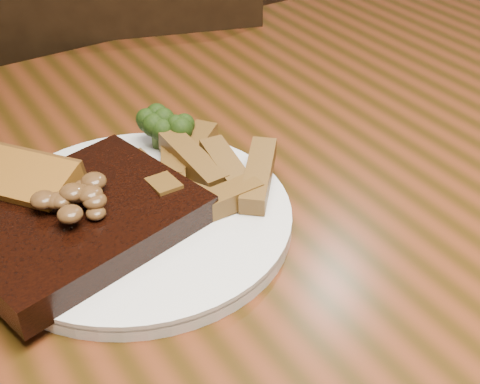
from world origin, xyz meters
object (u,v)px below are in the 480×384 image
at_px(garlic_bread, 23,199).
at_px(dining_table, 234,305).
at_px(chair_far, 120,135).
at_px(steak, 77,222).
at_px(potato_wedges, 206,180).
at_px(plate, 139,221).

bearing_deg(garlic_bread, dining_table, 15.26).
distance_m(chair_far, garlic_bread, 0.60).
xyz_separation_m(steak, garlic_bread, (-0.03, 0.06, -0.00)).
bearing_deg(garlic_bread, potato_wedges, 30.07).
bearing_deg(plate, chair_far, 70.35).
distance_m(dining_table, potato_wedges, 0.13).
relative_size(chair_far, potato_wedges, 8.10).
bearing_deg(dining_table, garlic_bread, 142.41).
bearing_deg(potato_wedges, garlic_bread, 157.23).
relative_size(garlic_bread, potato_wedges, 0.86).
bearing_deg(chair_far, potato_wedges, 96.22).
distance_m(chair_far, steak, 0.64).
height_order(steak, garlic_bread, steak).
bearing_deg(garlic_bread, chair_far, 112.70).
bearing_deg(dining_table, potato_wedges, 87.38).
bearing_deg(garlic_bread, plate, 14.99).
bearing_deg(dining_table, chair_far, 78.18).
xyz_separation_m(chair_far, steak, (-0.24, -0.53, 0.26)).
xyz_separation_m(dining_table, garlic_bread, (-0.15, 0.12, 0.12)).
xyz_separation_m(chair_far, plate, (-0.19, -0.53, 0.24)).
bearing_deg(steak, potato_wedges, -14.48).
xyz_separation_m(chair_far, garlic_bread, (-0.27, -0.47, 0.26)).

